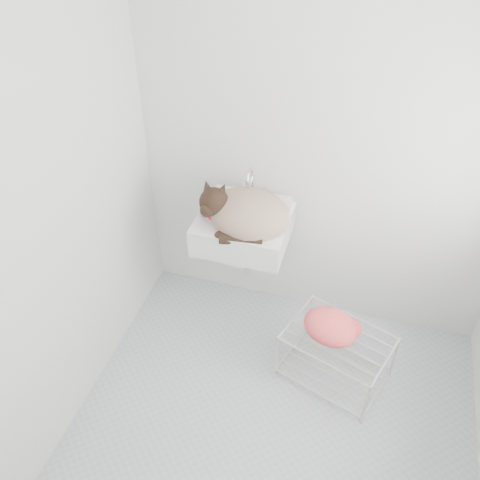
# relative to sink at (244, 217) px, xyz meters

# --- Properties ---
(floor) EXTENTS (2.20, 2.00, 0.02)m
(floor) POSITION_rel_sink_xyz_m (0.39, -0.74, -0.85)
(floor) COLOR #B2B5B8
(floor) RESTS_ON ground
(back_wall) EXTENTS (2.20, 0.02, 2.50)m
(back_wall) POSITION_rel_sink_xyz_m (0.39, 0.26, 0.40)
(back_wall) COLOR white
(back_wall) RESTS_ON ground
(left_wall) EXTENTS (0.02, 2.00, 2.50)m
(left_wall) POSITION_rel_sink_xyz_m (-0.71, -0.74, 0.40)
(left_wall) COLOR white
(left_wall) RESTS_ON ground
(sink) EXTENTS (0.53, 0.46, 0.21)m
(sink) POSITION_rel_sink_xyz_m (0.00, 0.00, 0.00)
(sink) COLOR white
(sink) RESTS_ON back_wall
(faucet) EXTENTS (0.19, 0.14, 0.19)m
(faucet) POSITION_rel_sink_xyz_m (0.00, 0.18, 0.14)
(faucet) COLOR silver
(faucet) RESTS_ON sink
(cat) EXTENTS (0.53, 0.45, 0.32)m
(cat) POSITION_rel_sink_xyz_m (0.01, -0.02, 0.04)
(cat) COLOR tan
(cat) RESTS_ON sink
(wire_rack) EXTENTS (0.67, 0.57, 0.34)m
(wire_rack) POSITION_rel_sink_xyz_m (0.66, -0.30, -0.70)
(wire_rack) COLOR silver
(wire_rack) RESTS_ON floor
(towel) EXTENTS (0.39, 0.34, 0.13)m
(towel) POSITION_rel_sink_xyz_m (0.60, -0.29, -0.48)
(towel) COLOR orange
(towel) RESTS_ON wire_rack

